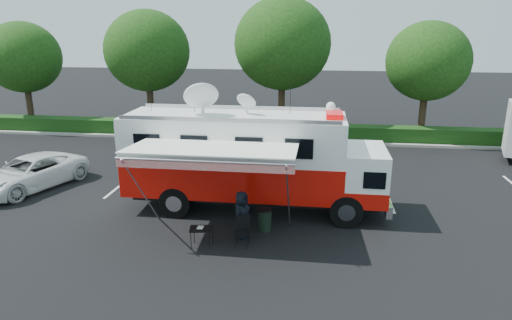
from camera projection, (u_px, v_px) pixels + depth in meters
The scene contains 10 objects.
ground_plane at pixel (254, 209), 18.28m from camera, with size 120.00×120.00×0.00m, color black.
back_border at pixel (300, 59), 28.98m from camera, with size 60.00×6.14×8.87m.
stall_lines at pixel (253, 184), 21.20m from camera, with size 24.12×5.50×0.01m.
command_truck at pixel (252, 159), 17.71m from camera, with size 10.13×2.79×4.87m.
awning at pixel (212, 152), 14.78m from camera, with size 5.53×2.84×3.34m.
white_suv at pixel (32, 188), 20.63m from camera, with size 2.40×5.20×1.45m, color silver.
person at pixel (242, 237), 15.86m from camera, with size 0.82×0.53×1.67m, color black.
folding_table at pixel (201, 229), 15.03m from camera, with size 0.85×0.66×0.66m.
folding_chair at pixel (242, 228), 15.13m from camera, with size 0.63×0.67×1.02m.
trash_bin at pixel (265, 219), 16.28m from camera, with size 0.54×0.54×0.81m.
Camera 1 is at (2.35, -16.82, 7.06)m, focal length 32.00 mm.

